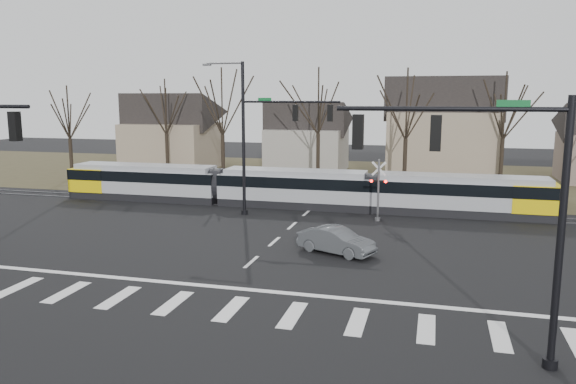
# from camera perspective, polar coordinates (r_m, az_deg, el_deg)

# --- Properties ---
(ground) EXTENTS (140.00, 140.00, 0.00)m
(ground) POSITION_cam_1_polar(r_m,az_deg,el_deg) (25.76, -5.17, -8.34)
(ground) COLOR black
(grass_verge) EXTENTS (140.00, 28.00, 0.01)m
(grass_verge) POSITION_cam_1_polar(r_m,az_deg,el_deg) (56.20, 5.99, 1.52)
(grass_verge) COLOR #38331E
(grass_verge) RESTS_ON ground
(crosswalk) EXTENTS (27.00, 2.60, 0.01)m
(crosswalk) POSITION_cam_1_polar(r_m,az_deg,el_deg) (22.26, -8.74, -11.35)
(crosswalk) COLOR silver
(crosswalk) RESTS_ON ground
(stop_line) EXTENTS (28.00, 0.35, 0.01)m
(stop_line) POSITION_cam_1_polar(r_m,az_deg,el_deg) (24.16, -6.64, -9.58)
(stop_line) COLOR silver
(stop_line) RESTS_ON ground
(lane_dashes) EXTENTS (0.18, 30.00, 0.01)m
(lane_dashes) POSITION_cam_1_polar(r_m,az_deg,el_deg) (40.68, 2.52, -1.58)
(lane_dashes) COLOR silver
(lane_dashes) RESTS_ON ground
(rail_pair) EXTENTS (90.00, 1.52, 0.06)m
(rail_pair) POSITION_cam_1_polar(r_m,az_deg,el_deg) (40.49, 2.46, -1.60)
(rail_pair) COLOR #59595E
(rail_pair) RESTS_ON ground
(tram) EXTENTS (35.71, 2.65, 2.71)m
(tram) POSITION_cam_1_polar(r_m,az_deg,el_deg) (40.76, 0.50, 0.55)
(tram) COLOR gray
(tram) RESTS_ON ground
(sedan) EXTENTS (4.34, 5.09, 1.34)m
(sedan) POSITION_cam_1_polar(r_m,az_deg,el_deg) (28.91, 4.92, -4.94)
(sedan) COLOR #4B4E52
(sedan) RESTS_ON ground
(signal_pole_near_right) EXTENTS (6.72, 0.44, 8.00)m
(signal_pole_near_right) POSITION_cam_1_polar(r_m,az_deg,el_deg) (17.30, 20.12, -0.19)
(signal_pole_near_right) COLOR black
(signal_pole_near_right) RESTS_ON ground
(signal_pole_far) EXTENTS (9.28, 0.44, 10.20)m
(signal_pole_far) POSITION_cam_1_polar(r_m,az_deg,el_deg) (37.18, -2.22, 6.21)
(signal_pole_far) COLOR black
(signal_pole_far) RESTS_ON ground
(rail_crossing_signal) EXTENTS (1.08, 0.36, 4.00)m
(rail_crossing_signal) POSITION_cam_1_polar(r_m,az_deg,el_deg) (36.46, 9.16, -0.01)
(rail_crossing_signal) COLOR #59595B
(rail_crossing_signal) RESTS_ON ground
(tree_row) EXTENTS (59.20, 7.20, 10.00)m
(tree_row) POSITION_cam_1_polar(r_m,az_deg,el_deg) (49.50, 7.32, 6.20)
(tree_row) COLOR black
(tree_row) RESTS_ON ground
(house_a) EXTENTS (9.72, 8.64, 8.60)m
(house_a) POSITION_cam_1_polar(r_m,az_deg,el_deg) (63.79, -11.80, 6.36)
(house_a) COLOR gray
(house_a) RESTS_ON ground
(house_b) EXTENTS (8.64, 7.56, 7.65)m
(house_b) POSITION_cam_1_polar(r_m,az_deg,el_deg) (60.64, 1.95, 5.93)
(house_b) COLOR gray
(house_b) RESTS_ON ground
(house_c) EXTENTS (10.80, 8.64, 10.10)m
(house_c) POSITION_cam_1_polar(r_m,az_deg,el_deg) (56.06, 15.44, 6.57)
(house_c) COLOR gray
(house_c) RESTS_ON ground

